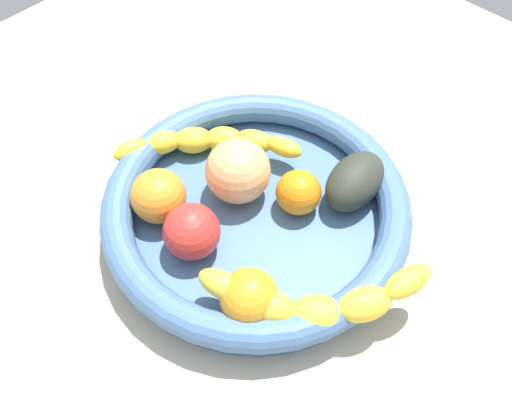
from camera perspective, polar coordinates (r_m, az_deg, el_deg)
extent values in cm
cube|color=#B6AE97|center=(70.66, 0.00, -3.38)|extent=(120.00, 120.00, 3.00)
cylinder|color=#466B9A|center=(68.43, 0.00, -2.12)|extent=(33.85, 33.85, 2.40)
torus|color=#466B9A|center=(65.93, 0.00, -0.59)|extent=(36.48, 36.48, 3.76)
ellipsoid|color=yellow|center=(70.26, 2.84, 5.32)|extent=(3.65, 5.41, 2.39)
ellipsoid|color=yellow|center=(71.54, -0.16, 5.92)|extent=(4.86, 5.73, 2.90)
ellipsoid|color=yellow|center=(72.49, -3.25, 6.05)|extent=(5.77, 5.99, 3.41)
ellipsoid|color=yellow|center=(72.76, -6.38, 5.97)|extent=(5.99, 5.78, 3.41)
ellipsoid|color=yellow|center=(72.33, -9.51, 5.68)|extent=(5.73, 4.87, 2.90)
ellipsoid|color=yellow|center=(71.56, -12.54, 4.93)|extent=(5.41, 3.66, 2.39)
ellipsoid|color=yellow|center=(57.75, -3.30, -8.81)|extent=(4.17, 6.43, 2.82)
ellipsoid|color=yellow|center=(57.68, 1.30, -10.88)|extent=(6.03, 6.92, 3.58)
ellipsoid|color=yellow|center=(58.62, 6.18, -11.71)|extent=(7.26, 7.26, 4.34)
ellipsoid|color=yellow|center=(58.82, 11.00, -10.47)|extent=(6.92, 6.04, 3.58)
ellipsoid|color=yellow|center=(59.93, 15.16, -8.13)|extent=(6.43, 4.17, 2.82)
sphere|color=orange|center=(66.16, 4.36, 0.67)|extent=(5.47, 5.47, 5.47)
sphere|color=orange|center=(58.13, -0.67, -9.99)|extent=(6.24, 6.24, 6.24)
sphere|color=orange|center=(65.92, -9.90, 0.29)|extent=(6.55, 6.55, 6.55)
ellipsoid|color=#2E3329|center=(67.79, 10.04, 1.80)|extent=(9.67, 6.69, 5.90)
sphere|color=red|center=(62.49, -6.58, -3.32)|extent=(6.50, 6.50, 6.50)
sphere|color=#F8AA6C|center=(66.47, -1.85, 2.85)|extent=(7.89, 7.89, 7.89)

